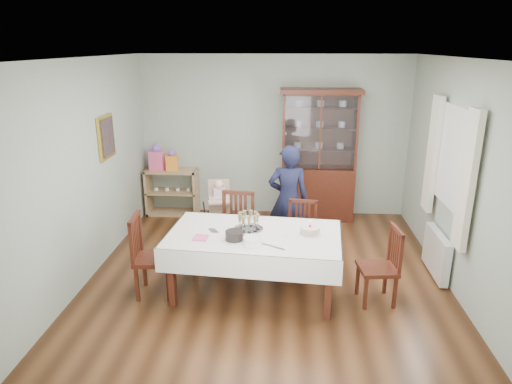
# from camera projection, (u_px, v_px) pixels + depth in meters

# --- Properties ---
(floor) EXTENTS (5.00, 5.00, 0.00)m
(floor) POSITION_uv_depth(u_px,v_px,m) (266.00, 280.00, 5.77)
(floor) COLOR #593319
(floor) RESTS_ON ground
(room_shell) EXTENTS (5.00, 5.00, 5.00)m
(room_shell) POSITION_uv_depth(u_px,v_px,m) (269.00, 139.00, 5.75)
(room_shell) COLOR #9EAA99
(room_shell) RESTS_ON floor
(dining_table) EXTENTS (2.09, 1.31, 0.76)m
(dining_table) POSITION_uv_depth(u_px,v_px,m) (254.00, 263.00, 5.39)
(dining_table) COLOR #491B12
(dining_table) RESTS_ON floor
(china_cabinet) EXTENTS (1.30, 0.48, 2.18)m
(china_cabinet) POSITION_uv_depth(u_px,v_px,m) (319.00, 154.00, 7.52)
(china_cabinet) COLOR #491B12
(china_cabinet) RESTS_ON floor
(sideboard) EXTENTS (0.90, 0.38, 0.80)m
(sideboard) POSITION_uv_depth(u_px,v_px,m) (172.00, 192.00, 7.92)
(sideboard) COLOR tan
(sideboard) RESTS_ON floor
(picture_frame) EXTENTS (0.04, 0.48, 0.58)m
(picture_frame) POSITION_uv_depth(u_px,v_px,m) (106.00, 137.00, 6.16)
(picture_frame) COLOR gold
(picture_frame) RESTS_ON room_shell
(window) EXTENTS (0.04, 1.02, 1.22)m
(window) POSITION_uv_depth(u_px,v_px,m) (454.00, 158.00, 5.43)
(window) COLOR white
(window) RESTS_ON room_shell
(curtain_left) EXTENTS (0.07, 0.30, 1.55)m
(curtain_left) POSITION_uv_depth(u_px,v_px,m) (467.00, 181.00, 4.88)
(curtain_left) COLOR silver
(curtain_left) RESTS_ON room_shell
(curtain_right) EXTENTS (0.07, 0.30, 1.55)m
(curtain_right) POSITION_uv_depth(u_px,v_px,m) (433.00, 154.00, 6.06)
(curtain_right) COLOR silver
(curtain_right) RESTS_ON room_shell
(radiator) EXTENTS (0.10, 0.80, 0.55)m
(radiator) POSITION_uv_depth(u_px,v_px,m) (436.00, 253.00, 5.82)
(radiator) COLOR white
(radiator) RESTS_ON floor
(chair_far_left) EXTENTS (0.49, 0.49, 1.00)m
(chair_far_left) POSITION_uv_depth(u_px,v_px,m) (236.00, 246.00, 6.04)
(chair_far_left) COLOR #491B12
(chair_far_left) RESTS_ON floor
(chair_far_right) EXTENTS (0.44, 0.44, 0.88)m
(chair_far_right) POSITION_uv_depth(u_px,v_px,m) (301.00, 248.00, 6.07)
(chair_far_right) COLOR #491B12
(chair_far_right) RESTS_ON floor
(chair_end_left) EXTENTS (0.47, 0.47, 0.99)m
(chair_end_left) POSITION_uv_depth(u_px,v_px,m) (154.00, 271.00, 5.39)
(chair_end_left) COLOR #491B12
(chair_end_left) RESTS_ON floor
(chair_end_right) EXTENTS (0.45, 0.45, 0.90)m
(chair_end_right) POSITION_uv_depth(u_px,v_px,m) (378.00, 280.00, 5.23)
(chair_end_right) COLOR #491B12
(chair_end_right) RESTS_ON floor
(woman) EXTENTS (0.59, 0.41, 1.55)m
(woman) POSITION_uv_depth(u_px,v_px,m) (288.00, 199.00, 6.40)
(woman) COLOR black
(woman) RESTS_ON floor
(high_chair) EXTENTS (0.51, 0.51, 0.97)m
(high_chair) POSITION_uv_depth(u_px,v_px,m) (220.00, 218.00, 6.79)
(high_chair) COLOR black
(high_chair) RESTS_ON floor
(champagne_tray) EXTENTS (0.35, 0.35, 0.21)m
(champagne_tray) POSITION_uv_depth(u_px,v_px,m) (248.00, 225.00, 5.35)
(champagne_tray) COLOR silver
(champagne_tray) RESTS_ON dining_table
(birthday_cake) EXTENTS (0.26, 0.26, 0.18)m
(birthday_cake) POSITION_uv_depth(u_px,v_px,m) (310.00, 231.00, 5.23)
(birthday_cake) COLOR white
(birthday_cake) RESTS_ON dining_table
(plate_stack_dark) EXTENTS (0.26, 0.26, 0.10)m
(plate_stack_dark) POSITION_uv_depth(u_px,v_px,m) (235.00, 235.00, 5.09)
(plate_stack_dark) COLOR black
(plate_stack_dark) RESTS_ON dining_table
(plate_stack_white) EXTENTS (0.27, 0.27, 0.09)m
(plate_stack_white) POSITION_uv_depth(u_px,v_px,m) (253.00, 241.00, 4.97)
(plate_stack_white) COLOR white
(plate_stack_white) RESTS_ON dining_table
(napkin_stack) EXTENTS (0.17, 0.17, 0.02)m
(napkin_stack) POSITION_uv_depth(u_px,v_px,m) (201.00, 238.00, 5.13)
(napkin_stack) COLOR #ED578E
(napkin_stack) RESTS_ON dining_table
(cutlery) EXTENTS (0.17, 0.18, 0.01)m
(cutlery) POSITION_uv_depth(u_px,v_px,m) (211.00, 231.00, 5.34)
(cutlery) COLOR silver
(cutlery) RESTS_ON dining_table
(cake_knife) EXTENTS (0.26, 0.17, 0.01)m
(cake_knife) POSITION_uv_depth(u_px,v_px,m) (273.00, 247.00, 4.92)
(cake_knife) COLOR silver
(cake_knife) RESTS_ON dining_table
(gift_bag_pink) EXTENTS (0.25, 0.17, 0.44)m
(gift_bag_pink) POSITION_uv_depth(u_px,v_px,m) (157.00, 159.00, 7.73)
(gift_bag_pink) COLOR #ED578E
(gift_bag_pink) RESTS_ON sideboard
(gift_bag_orange) EXTENTS (0.21, 0.15, 0.36)m
(gift_bag_orange) POSITION_uv_depth(u_px,v_px,m) (172.00, 161.00, 7.73)
(gift_bag_orange) COLOR orange
(gift_bag_orange) RESTS_ON sideboard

